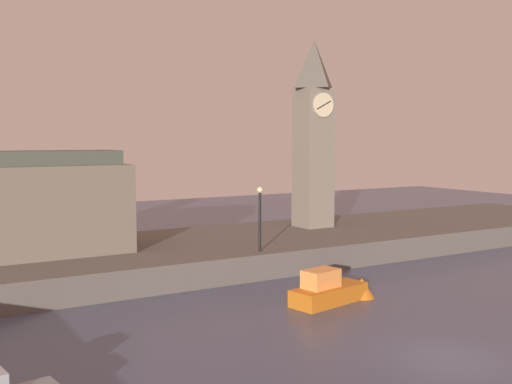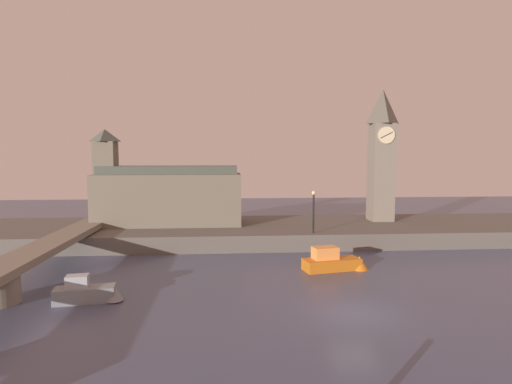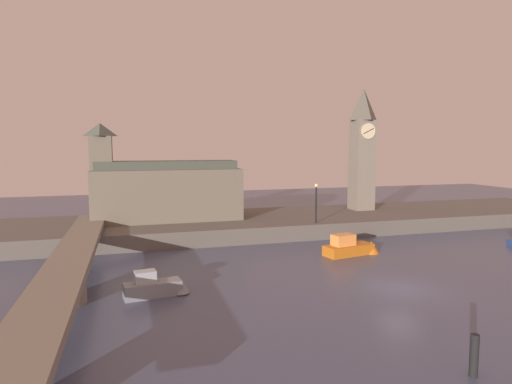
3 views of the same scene
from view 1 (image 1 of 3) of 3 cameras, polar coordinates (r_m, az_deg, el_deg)
ground_plane at (r=23.88m, az=17.75°, el=-14.80°), size 120.00×120.00×0.00m
far_embankment at (r=39.37m, az=-4.65°, el=-5.63°), size 70.00×12.00×1.50m
clock_tower at (r=45.07m, az=5.41°, el=5.77°), size 2.51×2.54×13.72m
streetlamp at (r=35.03m, az=0.37°, el=-1.80°), size 0.36×0.36×3.76m
boat_patrol_orange at (r=30.47m, az=7.43°, el=-9.12°), size 5.11×2.38×1.78m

